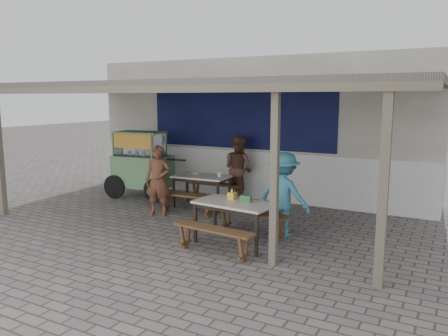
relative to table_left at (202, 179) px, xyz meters
name	(u,v)px	position (x,y,z in m)	size (l,w,h in m)	color
ground	(179,227)	(0.43, -1.58, -0.67)	(60.00, 60.00, 0.00)	slate
back_wall	(255,128)	(0.43, 2.00, 1.05)	(9.00, 1.28, 3.50)	beige
warung_roof	(202,88)	(0.44, -0.68, 2.04)	(9.00, 4.21, 2.81)	#5E5851
table_left	(202,179)	(0.00, 0.00, 0.00)	(1.29, 0.81, 0.75)	beige
bench_left_street	(187,199)	(0.04, -0.69, -0.34)	(1.37, 0.36, 0.45)	brown
bench_left_wall	(215,188)	(-0.04, 0.69, -0.34)	(1.37, 0.36, 0.45)	brown
table_right	(234,207)	(1.83, -1.94, 0.00)	(1.41, 0.84, 0.75)	beige
bench_right_street	(213,235)	(1.77, -2.56, -0.33)	(1.47, 0.42, 0.45)	brown
bench_right_wall	(252,217)	(1.89, -1.32, -0.33)	(1.47, 0.42, 0.45)	brown
vendor_cart	(142,162)	(-1.87, 0.16, 0.24)	(2.07, 0.97, 1.68)	#6A9765
patron_street_side	(158,181)	(-0.46, -1.03, 0.09)	(0.55, 0.36, 1.52)	brown
patron_wall_side	(238,169)	(0.47, 0.95, 0.14)	(0.79, 0.61, 1.62)	brown
patron_right_table	(284,195)	(2.41, -1.10, 0.11)	(1.00, 0.58, 1.55)	teal
tissue_box	(232,196)	(1.70, -1.77, 0.14)	(0.12, 0.12, 0.12)	yellow
donation_box	(246,199)	(2.01, -1.85, 0.14)	(0.18, 0.12, 0.12)	#31703A
condiment_jar	(219,174)	(0.42, 0.09, 0.13)	(0.08, 0.08, 0.09)	silver
condiment_bowl	(196,173)	(-0.19, 0.08, 0.10)	(0.17, 0.17, 0.04)	white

